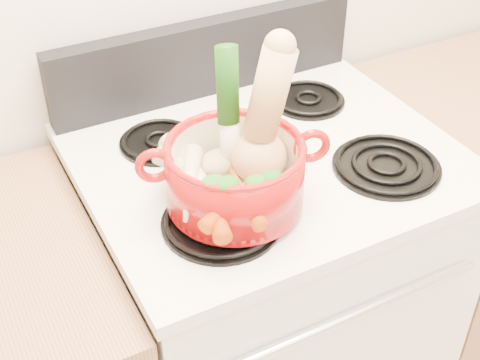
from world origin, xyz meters
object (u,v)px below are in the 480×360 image
dutch_oven (235,175)px  squash (265,116)px  leek (230,112)px  stove_body (263,309)px

dutch_oven → squash: (0.07, 0.02, 0.10)m
squash → leek: (-0.05, 0.04, 0.00)m
stove_body → squash: bearing=-123.7°
squash → dutch_oven: bearing=-149.9°
squash → leek: size_ratio=0.99×
dutch_oven → squash: 0.12m
dutch_oven → squash: squash is taller
squash → stove_body: bearing=72.7°
squash → leek: 0.06m
dutch_oven → leek: 0.12m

